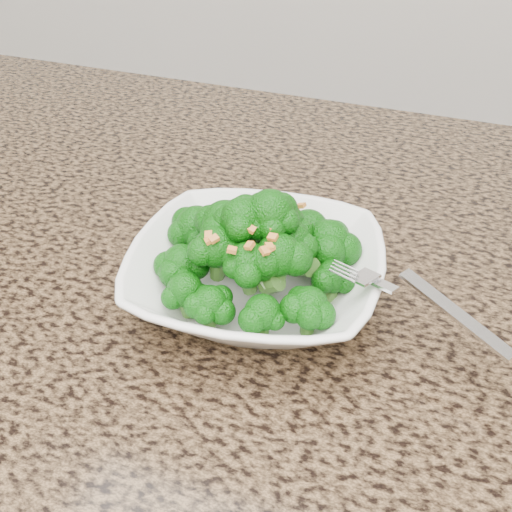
% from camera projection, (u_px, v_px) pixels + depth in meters
% --- Properties ---
extents(granite_counter, '(1.64, 1.04, 0.03)m').
position_uv_depth(granite_counter, '(151.00, 293.00, 0.63)').
color(granite_counter, brown).
rests_on(granite_counter, cabinet).
extents(bowl, '(0.26, 0.26, 0.06)m').
position_uv_depth(bowl, '(256.00, 276.00, 0.58)').
color(bowl, white).
rests_on(bowl, granite_counter).
extents(broccoli_pile, '(0.20, 0.20, 0.07)m').
position_uv_depth(broccoli_pile, '(256.00, 215.00, 0.54)').
color(broccoli_pile, '#0D5E0A').
rests_on(broccoli_pile, bowl).
extents(garlic_topping, '(0.12, 0.12, 0.01)m').
position_uv_depth(garlic_topping, '(256.00, 174.00, 0.52)').
color(garlic_topping, orange).
rests_on(garlic_topping, broccoli_pile).
extents(fork, '(0.17, 0.10, 0.01)m').
position_uv_depth(fork, '(390.00, 287.00, 0.51)').
color(fork, silver).
rests_on(fork, bowl).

